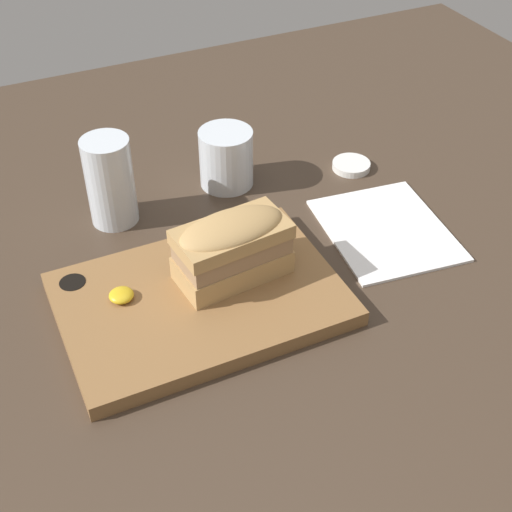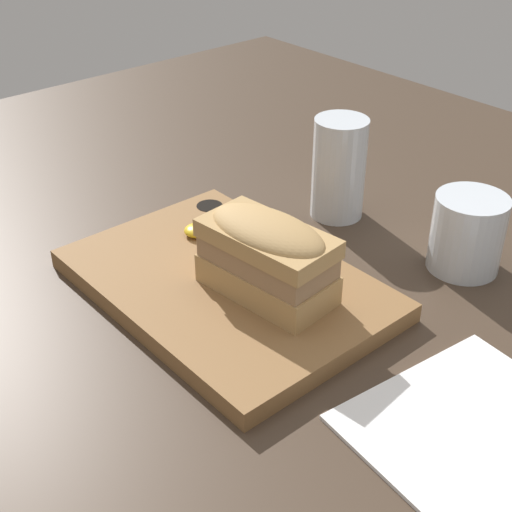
{
  "view_description": "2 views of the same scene",
  "coord_description": "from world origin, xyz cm",
  "px_view_note": "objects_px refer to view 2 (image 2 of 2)",
  "views": [
    {
      "loc": [
        -26.75,
        -62.64,
        60.12
      ],
      "look_at": [
        -0.08,
        -5.35,
        7.37
      ],
      "focal_mm": 50.0,
      "sensor_mm": 36.0,
      "label": 1
    },
    {
      "loc": [
        40.08,
        -41.81,
        44.1
      ],
      "look_at": [
        -2.55,
        -4.82,
        8.52
      ],
      "focal_mm": 50.0,
      "sensor_mm": 36.0,
      "label": 2
    }
  ],
  "objects_px": {
    "sandwich": "(267,254)",
    "water_glass": "(338,175)",
    "wine_glass": "(467,236)",
    "napkin": "(470,427)",
    "serving_board": "(226,284)"
  },
  "relations": [
    {
      "from": "serving_board",
      "to": "napkin",
      "type": "xyz_separation_m",
      "value": [
        0.28,
        0.03,
        -0.01
      ]
    },
    {
      "from": "sandwich",
      "to": "water_glass",
      "type": "distance_m",
      "value": 0.21
    },
    {
      "from": "wine_glass",
      "to": "napkin",
      "type": "height_order",
      "value": "wine_glass"
    },
    {
      "from": "napkin",
      "to": "serving_board",
      "type": "bearing_deg",
      "value": -174.21
    },
    {
      "from": "water_glass",
      "to": "napkin",
      "type": "xyz_separation_m",
      "value": [
        0.32,
        -0.18,
        -0.05
      ]
    },
    {
      "from": "water_glass",
      "to": "wine_glass",
      "type": "xyz_separation_m",
      "value": [
        0.17,
        0.02,
        -0.01
      ]
    },
    {
      "from": "serving_board",
      "to": "water_glass",
      "type": "height_order",
      "value": "water_glass"
    },
    {
      "from": "sandwich",
      "to": "napkin",
      "type": "xyz_separation_m",
      "value": [
        0.23,
        0.02,
        -0.06
      ]
    },
    {
      "from": "napkin",
      "to": "sandwich",
      "type": "bearing_deg",
      "value": -176.18
    },
    {
      "from": "water_glass",
      "to": "wine_glass",
      "type": "relative_size",
      "value": 1.46
    },
    {
      "from": "napkin",
      "to": "water_glass",
      "type": "bearing_deg",
      "value": 150.72
    },
    {
      "from": "serving_board",
      "to": "wine_glass",
      "type": "height_order",
      "value": "wine_glass"
    },
    {
      "from": "sandwich",
      "to": "wine_glass",
      "type": "xyz_separation_m",
      "value": [
        0.08,
        0.21,
        -0.03
      ]
    },
    {
      "from": "sandwich",
      "to": "wine_glass",
      "type": "height_order",
      "value": "sandwich"
    },
    {
      "from": "water_glass",
      "to": "wine_glass",
      "type": "bearing_deg",
      "value": 5.52
    }
  ]
}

